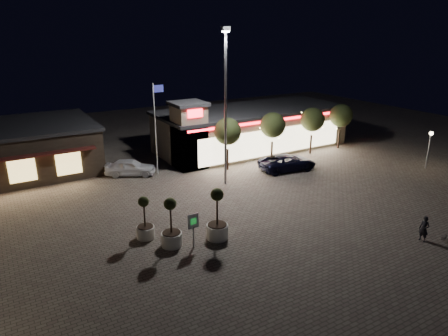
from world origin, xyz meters
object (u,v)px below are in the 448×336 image
pedestrian (424,229)px  valet_sign (193,224)px  white_sedan (130,167)px  planter_mid (171,231)px  planter_left (145,225)px  pickup_truck (287,162)px

pedestrian → valet_sign: size_ratio=0.77×
white_sedan → planter_mid: 13.23m
planter_mid → valet_sign: (1.07, -0.75, 0.52)m
pedestrian → planter_mid: planter_mid is taller
valet_sign → white_sedan: bearing=87.2°
planter_left → valet_sign: planter_left is taller
pickup_truck → pedestrian: size_ratio=3.29×
pickup_truck → valet_sign: (-13.46, -7.98, 0.73)m
pedestrian → white_sedan: bearing=-156.2°
pickup_truck → pedestrian: (-1.28, -14.41, 0.07)m
pedestrian → planter_left: bearing=-127.6°
planter_left → pedestrian: bearing=-31.8°
pedestrian → planter_mid: size_ratio=0.53×
white_sedan → planter_left: (-2.76, -11.43, 0.11)m
pickup_truck → planter_left: size_ratio=1.94×
planter_left → planter_mid: (1.01, -1.68, 0.10)m
white_sedan → planter_mid: size_ratio=1.42×
pedestrian → planter_left: planter_left is taller
white_sedan → pickup_truck: bearing=-86.5°
pickup_truck → white_sedan: 14.06m
pickup_truck → white_sedan: bearing=73.2°
pickup_truck → planter_left: bearing=117.6°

